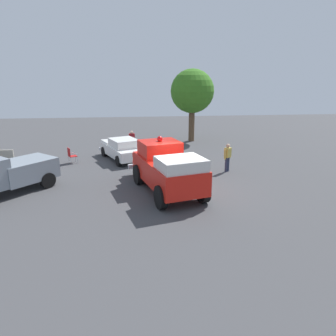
{
  "coord_description": "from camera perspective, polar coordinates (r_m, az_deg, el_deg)",
  "views": [
    {
      "loc": [
        -2.25,
        -14.02,
        5.53
      ],
      "look_at": [
        -0.63,
        0.45,
        1.24
      ],
      "focal_mm": 33.78,
      "sensor_mm": 36.0,
      "label": 1
    }
  ],
  "objects": [
    {
      "name": "spectator_standing",
      "position": [
        18.94,
        10.7,
        2.18
      ],
      "size": [
        0.54,
        0.5,
        1.68
      ],
      "color": "#2D334C",
      "rests_on": "ground"
    },
    {
      "name": "spectator_seated",
      "position": [
        25.37,
        -6.53,
        5.33
      ],
      "size": [
        0.4,
        0.54,
        1.29
      ],
      "color": "#383842",
      "rests_on": "ground"
    },
    {
      "name": "parked_pickup",
      "position": [
        17.0,
        -27.25,
        -0.94
      ],
      "size": [
        4.56,
        4.76,
        1.9
      ],
      "color": "black",
      "rests_on": "ground"
    },
    {
      "name": "lawn_chair_spare",
      "position": [
        21.77,
        -0.2,
        3.31
      ],
      "size": [
        0.6,
        0.61,
        1.02
      ],
      "color": "#B7BABF",
      "rests_on": "ground"
    },
    {
      "name": "ground_plane",
      "position": [
        15.24,
        2.55,
        -4.87
      ],
      "size": [
        60.0,
        60.0,
        0.0
      ],
      "primitive_type": "plane",
      "color": "#424244"
    },
    {
      "name": "classic_hot_rod",
      "position": [
        21.66,
        -8.26,
        3.49
      ],
      "size": [
        3.39,
        4.74,
        1.46
      ],
      "color": "black",
      "rests_on": "ground"
    },
    {
      "name": "lawn_chair_near_truck",
      "position": [
        25.52,
        -6.53,
        5.15
      ],
      "size": [
        0.52,
        0.51,
        1.02
      ],
      "color": "#B7BABF",
      "rests_on": "ground"
    },
    {
      "name": "lawn_chair_by_car",
      "position": [
        21.46,
        -17.11,
        2.37
      ],
      "size": [
        0.66,
        0.66,
        1.02
      ],
      "color": "#B7BABF",
      "rests_on": "ground"
    },
    {
      "name": "oak_tree_right",
      "position": [
        27.31,
        4.39,
        13.59
      ],
      "size": [
        3.65,
        3.65,
        6.07
      ],
      "color": "brown",
      "rests_on": "ground"
    },
    {
      "name": "vintage_fire_truck",
      "position": [
        15.4,
        -0.31,
        0.08
      ],
      "size": [
        3.68,
        6.31,
        2.59
      ],
      "color": "black",
      "rests_on": "ground"
    }
  ]
}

